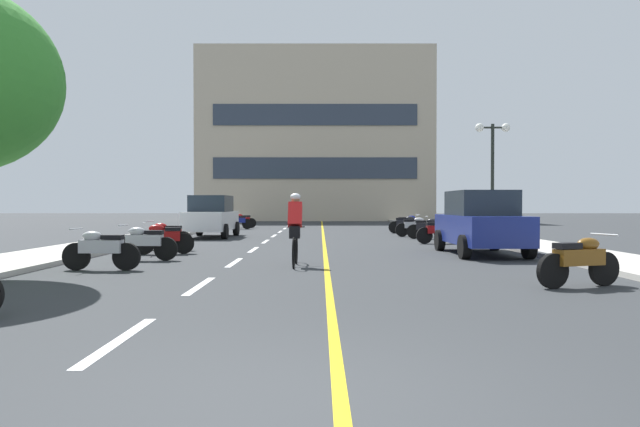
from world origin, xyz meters
TOP-DOWN VIEW (x-y plane):
  - ground_plane at (0.00, 21.00)m, footprint 140.00×140.00m
  - curb_left at (-7.20, 24.00)m, footprint 2.40×72.00m
  - curb_right at (7.20, 24.00)m, footprint 2.40×72.00m
  - lane_dash_0 at (-2.00, 2.00)m, footprint 0.14×2.20m
  - lane_dash_1 at (-2.00, 6.00)m, footprint 0.14×2.20m
  - lane_dash_2 at (-2.00, 10.00)m, footprint 0.14×2.20m
  - lane_dash_3 at (-2.00, 14.00)m, footprint 0.14×2.20m
  - lane_dash_4 at (-2.00, 18.00)m, footprint 0.14×2.20m
  - lane_dash_5 at (-2.00, 22.00)m, footprint 0.14×2.20m
  - lane_dash_6 at (-2.00, 26.00)m, footprint 0.14×2.20m
  - lane_dash_7 at (-2.00, 30.00)m, footprint 0.14×2.20m
  - lane_dash_8 at (-2.00, 34.00)m, footprint 0.14×2.20m
  - lane_dash_9 at (-2.00, 38.00)m, footprint 0.14×2.20m
  - lane_dash_10 at (-2.00, 42.00)m, footprint 0.14×2.20m
  - lane_dash_11 at (-2.00, 46.00)m, footprint 0.14×2.20m
  - centre_line_yellow at (0.25, 24.00)m, footprint 0.12×66.00m
  - office_building at (-0.32, 49.55)m, footprint 20.83×9.22m
  - street_lamp_mid at (7.33, 19.95)m, footprint 1.46×0.36m
  - parked_car_near at (4.69, 12.32)m, footprint 1.99×4.23m
  - parked_car_mid at (-4.64, 20.89)m, footprint 1.99×4.23m
  - motorcycle_1 at (4.57, 5.84)m, footprint 1.64×0.79m
  - motorcycle_2 at (-4.64, 8.34)m, footprint 1.70×0.60m
  - motorcycle_3 at (-4.37, 10.52)m, footprint 1.70×0.60m
  - motorcycle_4 at (-4.39, 12.36)m, footprint 1.67×0.69m
  - motorcycle_5 at (-4.70, 13.78)m, footprint 1.69×0.60m
  - motorcycle_6 at (4.46, 16.79)m, footprint 1.70×0.60m
  - motorcycle_7 at (4.57, 19.66)m, footprint 1.67×0.71m
  - motorcycle_8 at (4.31, 21.34)m, footprint 1.70×0.60m
  - motorcycle_9 at (4.35, 24.13)m, footprint 1.65×0.75m
  - motorcycle_10 at (4.70, 25.83)m, footprint 1.69×0.63m
  - motorcycle_11 at (-4.69, 29.04)m, footprint 1.69×0.60m
  - motorcycle_12 at (-4.68, 31.09)m, footprint 1.70×0.60m
  - cyclist_rider at (-0.48, 9.28)m, footprint 0.42×1.77m

SIDE VIEW (x-z plane):
  - ground_plane at x=0.00m, z-range 0.00..0.00m
  - lane_dash_0 at x=-2.00m, z-range 0.00..0.01m
  - lane_dash_1 at x=-2.00m, z-range 0.00..0.01m
  - lane_dash_2 at x=-2.00m, z-range 0.00..0.01m
  - lane_dash_3 at x=-2.00m, z-range 0.00..0.01m
  - lane_dash_4 at x=-2.00m, z-range 0.00..0.01m
  - lane_dash_5 at x=-2.00m, z-range 0.00..0.01m
  - lane_dash_6 at x=-2.00m, z-range 0.00..0.01m
  - lane_dash_7 at x=-2.00m, z-range 0.00..0.01m
  - lane_dash_8 at x=-2.00m, z-range 0.00..0.01m
  - lane_dash_9 at x=-2.00m, z-range 0.00..0.01m
  - lane_dash_10 at x=-2.00m, z-range 0.00..0.01m
  - lane_dash_11 at x=-2.00m, z-range 0.00..0.01m
  - centre_line_yellow at x=0.25m, z-range 0.00..0.01m
  - curb_left at x=-7.20m, z-range 0.00..0.12m
  - curb_right at x=7.20m, z-range 0.00..0.12m
  - motorcycle_1 at x=4.57m, z-range 0.01..0.93m
  - motorcycle_2 at x=-4.64m, z-range 0.01..0.93m
  - motorcycle_3 at x=-4.37m, z-range 0.01..0.93m
  - motorcycle_4 at x=-4.39m, z-range 0.01..0.93m
  - motorcycle_5 at x=-4.70m, z-range 0.01..0.93m
  - motorcycle_6 at x=4.46m, z-range 0.01..0.93m
  - motorcycle_7 at x=4.57m, z-range 0.01..0.93m
  - motorcycle_8 at x=4.31m, z-range 0.01..0.93m
  - motorcycle_9 at x=4.35m, z-range 0.01..0.93m
  - motorcycle_10 at x=4.70m, z-range 0.01..0.93m
  - motorcycle_11 at x=-4.69m, z-range 0.01..0.93m
  - motorcycle_12 at x=-4.68m, z-range 0.01..0.93m
  - cyclist_rider at x=-0.48m, z-range 0.03..1.74m
  - parked_car_near at x=4.69m, z-range 0.01..1.83m
  - parked_car_mid at x=-4.64m, z-range 0.01..1.83m
  - street_lamp_mid at x=7.33m, z-range 1.25..5.96m
  - office_building at x=-0.32m, z-range 0.00..15.22m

